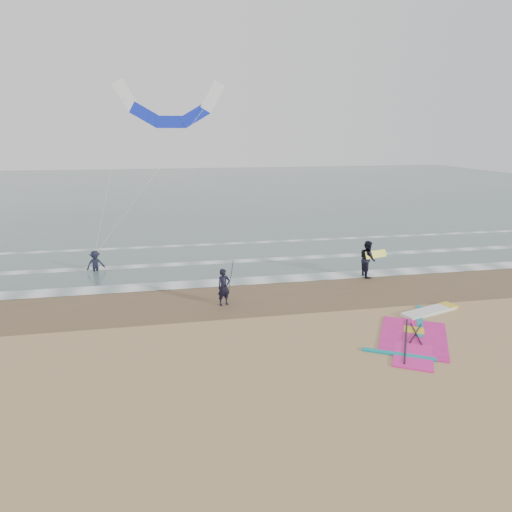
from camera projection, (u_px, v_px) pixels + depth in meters
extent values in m
plane|color=tan|center=(305.00, 354.00, 15.58)|extent=(120.00, 120.00, 0.00)
cube|color=#47605E|center=(200.00, 190.00, 61.08)|extent=(120.00, 80.00, 0.02)
cube|color=brown|center=(268.00, 295.00, 21.27)|extent=(120.00, 5.00, 0.01)
cube|color=white|center=(258.00, 280.00, 23.35)|extent=(120.00, 1.20, 0.02)
cube|color=white|center=(246.00, 261.00, 26.95)|extent=(120.00, 0.70, 0.02)
cube|color=white|center=(235.00, 243.00, 31.22)|extent=(120.00, 0.50, 0.01)
cube|color=white|center=(429.00, 311.00, 19.19)|extent=(2.72, 1.44, 0.13)
cube|color=yellow|center=(449.00, 306.00, 19.76)|extent=(0.65, 0.75, 0.14)
cube|color=#EF1E92|center=(413.00, 337.00, 16.85)|extent=(3.70, 4.09, 0.04)
cube|color=#EF1E92|center=(413.00, 356.00, 15.40)|extent=(2.05, 2.28, 0.05)
cube|color=#0C8C99|center=(420.00, 320.00, 18.35)|extent=(1.89, 3.04, 0.05)
cube|color=#0C8C99|center=(398.00, 354.00, 15.52)|extent=(2.22, 1.42, 0.05)
cube|color=yellow|center=(414.00, 330.00, 17.41)|extent=(0.96, 0.92, 0.05)
cylinder|color=black|center=(406.00, 340.00, 16.56)|extent=(1.96, 3.33, 0.06)
cylinder|color=black|center=(416.00, 333.00, 17.08)|extent=(1.30, 1.44, 0.04)
cylinder|color=black|center=(416.00, 333.00, 17.08)|extent=(0.63, 1.82, 0.04)
imported|color=black|center=(224.00, 287.00, 19.87)|extent=(0.71, 0.60, 1.65)
imported|color=black|center=(367.00, 259.00, 23.80)|extent=(0.76, 0.96, 1.94)
imported|color=black|center=(95.00, 258.00, 24.69)|extent=(1.14, 0.93, 1.53)
cylinder|color=black|center=(231.00, 278.00, 19.82)|extent=(0.17, 0.86, 1.82)
cube|color=yellow|center=(376.00, 254.00, 23.71)|extent=(1.30, 0.51, 0.39)
cube|color=white|center=(126.00, 96.00, 27.40)|extent=(1.57, 0.11, 1.97)
cube|color=#1225C3|center=(146.00, 115.00, 27.90)|extent=(1.97, 0.11, 1.56)
cube|color=#1225C3|center=(171.00, 122.00, 28.28)|extent=(1.85, 0.11, 0.74)
cube|color=#1225C3|center=(195.00, 115.00, 28.45)|extent=(1.97, 0.11, 1.56)
cube|color=white|center=(213.00, 97.00, 28.37)|extent=(1.57, 0.11, 1.97)
cylinder|color=beige|center=(111.00, 171.00, 26.02)|extent=(1.88, 4.92, 8.54)
cylinder|color=beige|center=(158.00, 170.00, 26.50)|extent=(7.11, 4.92, 8.54)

